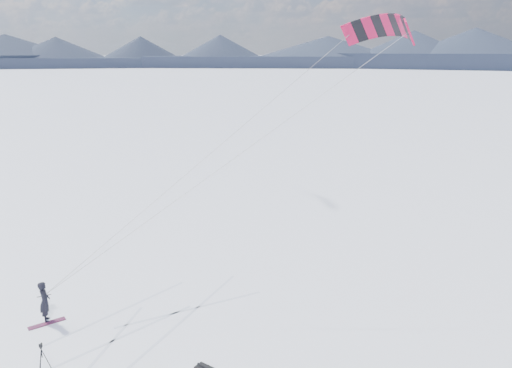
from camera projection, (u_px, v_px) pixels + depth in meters
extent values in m
plane|color=white|center=(67.00, 366.00, 17.71)|extent=(1800.00, 1800.00, 0.00)
cube|color=black|center=(448.00, 62.00, 301.86)|extent=(150.19, 119.71, 6.21)
cone|color=black|center=(449.00, 57.00, 301.05)|extent=(88.58, 88.58, 8.00)
cube|color=black|center=(278.00, 61.00, 325.08)|extent=(156.46, 80.45, 6.21)
cone|color=black|center=(278.00, 56.00, 324.27)|extent=(77.75, 77.75, 8.00)
cube|color=black|center=(113.00, 62.00, 314.91)|extent=(153.20, 57.23, 6.21)
cone|color=black|center=(112.00, 57.00, 314.09)|extent=(69.07, 69.07, 8.00)
cube|color=#B3BCD2|center=(23.00, 361.00, 17.99)|extent=(6.45, 7.79, 0.01)
cube|color=#B3BCD2|center=(82.00, 323.00, 20.47)|extent=(11.66, 3.07, 0.01)
cube|color=#B3BCD2|center=(167.00, 364.00, 17.85)|extent=(6.52, 4.83, 0.01)
cube|color=#B3BCD2|center=(208.00, 325.00, 20.33)|extent=(8.85, 4.87, 0.01)
imported|color=black|center=(47.00, 321.00, 20.69)|extent=(0.58, 0.73, 1.75)
cube|color=#812251|center=(47.00, 323.00, 20.44)|extent=(1.43, 0.87, 0.04)
cylinder|color=black|center=(48.00, 362.00, 17.00)|extent=(0.36, 0.11, 1.14)
cylinder|color=black|center=(40.00, 362.00, 17.03)|extent=(0.27, 0.28, 1.14)
cylinder|color=black|center=(40.00, 367.00, 16.77)|extent=(0.13, 0.35, 1.14)
cylinder|color=black|center=(42.00, 353.00, 16.83)|extent=(0.03, 0.03, 0.33)
cube|color=black|center=(41.00, 348.00, 16.77)|extent=(0.08, 0.08, 0.05)
cube|color=black|center=(41.00, 345.00, 16.75)|extent=(0.14, 0.11, 0.09)
cylinder|color=black|center=(41.00, 344.00, 16.83)|extent=(0.07, 0.09, 0.07)
cylinder|color=black|center=(206.00, 367.00, 17.14)|extent=(0.58, 0.59, 0.09)
cube|color=#B30D39|center=(409.00, 32.00, 23.31)|extent=(0.87, 0.79, 1.29)
cube|color=black|center=(406.00, 28.00, 23.80)|extent=(0.78, 0.81, 1.24)
cube|color=#B30D39|center=(402.00, 26.00, 24.32)|extent=(0.71, 0.81, 1.19)
cube|color=black|center=(395.00, 25.00, 24.86)|extent=(0.80, 0.81, 1.14)
cube|color=#B30D39|center=(388.00, 25.00, 25.38)|extent=(0.88, 0.81, 1.09)
cube|color=black|center=(379.00, 26.00, 25.88)|extent=(0.96, 0.79, 1.14)
cube|color=#B30D39|center=(370.00, 28.00, 26.35)|extent=(1.02, 0.75, 1.19)
cube|color=black|center=(360.00, 31.00, 26.75)|extent=(1.08, 0.70, 1.24)
cube|color=#B30D39|center=(350.00, 34.00, 27.08)|extent=(1.12, 0.63, 1.29)
cylinder|color=gray|center=(239.00, 155.00, 21.85)|extent=(16.68, 2.92, 10.55)
cylinder|color=gray|center=(219.00, 147.00, 23.74)|extent=(15.37, 7.14, 10.55)
cylinder|color=black|center=(44.00, 296.00, 20.39)|extent=(0.53, 0.19, 0.03)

